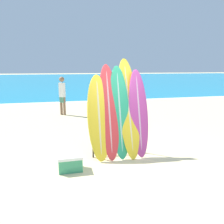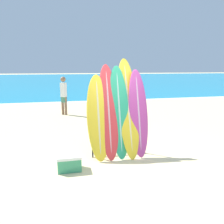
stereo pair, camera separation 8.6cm
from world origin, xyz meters
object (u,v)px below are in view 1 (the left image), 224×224
at_px(surfboard_slot_3, 128,107).
at_px(cooler_box, 70,163).
at_px(surfboard_slot_2, 120,112).
at_px(surfboard_slot_4, 139,113).
at_px(person_mid_beach, 62,94).
at_px(surfboard_rack, 119,136).
at_px(surfboard_slot_0, 99,117).
at_px(surfboard_slot_1, 109,111).
at_px(person_near_water, 102,91).

relative_size(surfboard_slot_3, cooler_box, 4.70).
height_order(surfboard_slot_2, surfboard_slot_4, surfboard_slot_2).
bearing_deg(surfboard_slot_4, person_mid_beach, 108.95).
bearing_deg(person_mid_beach, surfboard_rack, -35.55).
distance_m(surfboard_rack, cooler_box, 1.41).
distance_m(surfboard_slot_0, person_mid_beach, 5.35).
bearing_deg(surfboard_slot_4, cooler_box, -161.90).
bearing_deg(surfboard_slot_0, cooler_box, -142.81).
bearing_deg(surfboard_slot_2, surfboard_slot_1, 178.99).
bearing_deg(person_mid_beach, surfboard_slot_2, -35.39).
relative_size(surfboard_slot_3, person_mid_beach, 1.37).
bearing_deg(surfboard_slot_2, person_mid_beach, 104.10).
distance_m(surfboard_slot_0, surfboard_slot_1, 0.29).
height_order(person_mid_beach, cooler_box, person_mid_beach).
distance_m(surfboard_slot_2, person_mid_beach, 5.41).
distance_m(surfboard_slot_0, surfboard_slot_4, 1.02).
bearing_deg(cooler_box, surfboard_slot_2, 25.24).
xyz_separation_m(person_near_water, cooler_box, (-2.28, -8.34, -0.65)).
xyz_separation_m(surfboard_rack, person_mid_beach, (-1.31, 5.28, 0.47)).
xyz_separation_m(surfboard_slot_2, surfboard_slot_4, (0.49, -0.02, -0.04)).
bearing_deg(person_near_water, surfboard_rack, -103.13).
bearing_deg(surfboard_slot_1, surfboard_slot_3, 5.54).
xyz_separation_m(surfboard_slot_3, person_mid_beach, (-1.56, 5.20, -0.25)).
distance_m(person_mid_beach, cooler_box, 5.90).
height_order(surfboard_slot_4, person_near_water, surfboard_slot_4).
bearing_deg(surfboard_slot_1, surfboard_slot_2, -1.01).
height_order(surfboard_slot_2, surfboard_slot_3, surfboard_slot_3).
relative_size(surfboard_slot_0, surfboard_slot_3, 0.84).
bearing_deg(surfboard_slot_0, surfboard_slot_3, 6.71).
height_order(surfboard_slot_2, cooler_box, surfboard_slot_2).
relative_size(surfboard_slot_0, cooler_box, 3.93).
distance_m(surfboard_slot_1, person_near_water, 7.85).
bearing_deg(surfboard_slot_1, surfboard_rack, -7.10).
xyz_separation_m(surfboard_rack, person_near_water, (1.02, 7.77, 0.32)).
xyz_separation_m(surfboard_slot_1, surfboard_slot_2, (0.27, -0.00, -0.02)).
relative_size(surfboard_rack, person_mid_beach, 0.77).
bearing_deg(surfboard_slot_3, surfboard_slot_0, -173.29).
bearing_deg(surfboard_rack, person_mid_beach, 103.93).
xyz_separation_m(surfboard_rack, surfboard_slot_3, (0.26, 0.08, 0.72)).
relative_size(person_near_water, person_mid_beach, 0.85).
xyz_separation_m(surfboard_slot_2, cooler_box, (-1.26, -0.60, -0.95)).
bearing_deg(surfboard_slot_1, surfboard_slot_0, -171.00).
bearing_deg(person_mid_beach, surfboard_slot_0, -40.96).
bearing_deg(surfboard_slot_4, surfboard_slot_2, 177.44).
bearing_deg(cooler_box, surfboard_slot_3, 23.29).
bearing_deg(surfboard_slot_0, surfboard_slot_4, 0.81).
height_order(surfboard_slot_2, person_near_water, surfboard_slot_2).
bearing_deg(surfboard_slot_3, person_near_water, 84.30).
relative_size(surfboard_slot_2, cooler_box, 4.34).
height_order(surfboard_rack, surfboard_slot_1, surfboard_slot_1).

